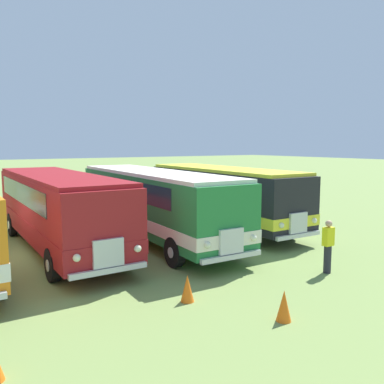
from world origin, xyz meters
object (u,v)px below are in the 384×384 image
(bus_sixth_in_row, at_px, (221,193))
(cone_mid_row, at_px, (187,288))
(marshal_person, at_px, (328,246))
(bus_fifth_in_row, at_px, (152,199))
(bus_fourth_in_row, at_px, (57,205))
(cone_far_end, at_px, (284,306))

(bus_sixth_in_row, height_order, cone_mid_row, bus_sixth_in_row)
(bus_sixth_in_row, height_order, marshal_person, bus_sixth_in_row)
(bus_sixth_in_row, xyz_separation_m, marshal_person, (-1.37, -7.54, -0.87))
(bus_sixth_in_row, bearing_deg, bus_fifth_in_row, -176.75)
(bus_sixth_in_row, relative_size, cone_mid_row, 14.12)
(bus_fourth_in_row, distance_m, marshal_person, 10.15)
(marshal_person, bearing_deg, bus_fourth_in_row, 130.23)
(bus_fifth_in_row, relative_size, marshal_person, 6.75)
(bus_fifth_in_row, relative_size, cone_far_end, 15.63)
(cone_mid_row, distance_m, marshal_person, 5.12)
(bus_fourth_in_row, xyz_separation_m, cone_mid_row, (1.45, -7.30, -1.39))
(cone_mid_row, xyz_separation_m, cone_far_end, (1.28, -2.22, 0.01))
(bus_fourth_in_row, height_order, marshal_person, bus_fourth_in_row)
(cone_mid_row, xyz_separation_m, marshal_person, (5.08, -0.42, 0.53))
(bus_fifth_in_row, height_order, cone_far_end, bus_fifth_in_row)
(bus_fifth_in_row, height_order, cone_mid_row, bus_fifth_in_row)
(bus_sixth_in_row, bearing_deg, cone_far_end, -118.91)
(bus_sixth_in_row, relative_size, marshal_person, 5.90)
(bus_fourth_in_row, xyz_separation_m, bus_fifth_in_row, (3.95, -0.41, 0.00))
(bus_fourth_in_row, height_order, bus_sixth_in_row, same)
(cone_far_end, distance_m, marshal_person, 4.23)
(bus_fourth_in_row, distance_m, bus_sixth_in_row, 7.90)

